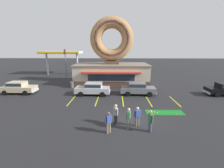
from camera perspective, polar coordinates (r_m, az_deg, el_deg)
name	(u,v)px	position (r m, az deg, el deg)	size (l,w,h in m)	color
ground_plane	(134,121)	(13.03, 8.28, -13.87)	(160.00, 160.00, 0.00)	#232326
donut_shop_building	(112,62)	(25.54, -0.13, 8.51)	(12.30, 6.75, 10.96)	brown
putting_mat	(165,113)	(15.27, 19.37, -10.22)	(3.55, 1.15, 0.03)	#197523
mini_donut_near_left	(177,114)	(15.23, 23.42, -10.51)	(0.13, 0.13, 0.04)	#D8667F
mini_donut_near_right	(148,111)	(15.17, 13.53, -9.83)	(0.13, 0.13, 0.04)	#A5724C
mini_donut_mid_left	(157,112)	(15.00, 16.86, -10.33)	(0.13, 0.13, 0.04)	#E5C666
mini_donut_mid_centre	(148,111)	(15.00, 13.60, -10.11)	(0.13, 0.13, 0.04)	#D8667F
mini_donut_mid_right	(154,112)	(15.05, 15.86, -10.18)	(0.13, 0.13, 0.04)	#E5C666
golf_ball	(159,112)	(15.20, 17.36, -10.02)	(0.04, 0.04, 0.04)	white
putting_flag_pin	(181,108)	(15.71, 24.90, -8.39)	(0.13, 0.01, 0.55)	silver
car_champagne	(18,87)	(23.69, -32.13, -1.00)	(4.57, 1.99, 1.60)	#BCAD89
car_grey	(138,88)	(19.86, 9.76, -1.54)	(4.61, 2.09, 1.60)	slate
car_silver	(93,88)	(19.65, -7.26, -1.61)	(4.59, 2.05, 1.60)	#B2B5BA
pedestrian_blue_sweater_man	(116,114)	(12.00, 1.40, -11.18)	(0.39, 0.54, 1.71)	#232328
pedestrian_hooded_kid	(137,116)	(12.00, 9.67, -11.82)	(0.57, 0.36, 1.57)	slate
pedestrian_leather_jacket_man	(129,117)	(11.52, 6.35, -12.55)	(0.36, 0.56, 1.65)	slate
pedestrian_clipboard_woman	(150,120)	(11.42, 14.40, -13.14)	(0.35, 0.57, 1.66)	#474C66
pedestrian_beanie_man	(108,122)	(10.94, -1.35, -14.10)	(0.50, 0.42, 1.62)	#7F7056
trash_bin	(72,85)	(23.69, -15.05, -0.30)	(0.57, 0.57, 0.97)	#51565B
traffic_light_pole	(65,60)	(30.63, -17.33, 8.69)	(0.28, 0.47, 5.80)	#595B60
gas_station_canopy	(61,53)	(36.44, -18.73, 11.08)	(9.00, 4.46, 5.30)	silver
parking_stripe_far_left	(72,100)	(18.28, -15.12, -6.01)	(0.12, 3.60, 0.01)	yellow
parking_stripe_left	(97,101)	(17.66, -5.69, -6.28)	(0.12, 3.60, 0.01)	yellow
parking_stripe_mid_left	(123,101)	(17.55, 4.14, -6.38)	(0.12, 3.60, 0.01)	yellow
parking_stripe_centre	(149,101)	(17.94, 13.81, -6.30)	(0.12, 3.60, 0.01)	yellow
parking_stripe_mid_right	(175,101)	(18.81, 22.82, -6.06)	(0.12, 3.60, 0.01)	yellow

